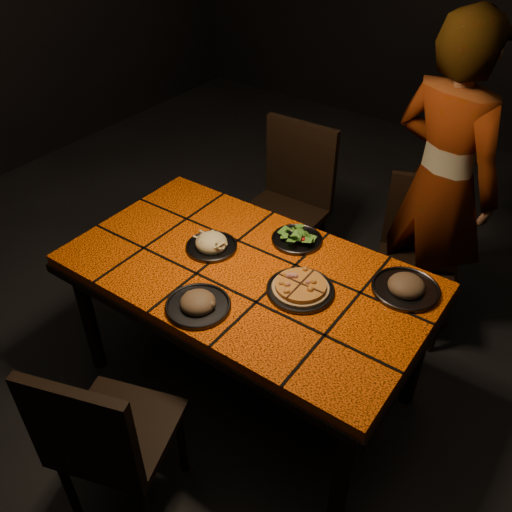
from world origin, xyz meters
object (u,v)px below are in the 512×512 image
Objects in this scene: plate_pizza at (300,288)px; chair_far_left at (290,197)px; dining_table at (247,283)px; diner at (441,184)px; chair_far_right at (418,247)px; plate_pasta at (211,244)px; chair_near at (105,437)px.

chair_far_left is at bearing 124.72° from plate_pizza.
diner reaches higher than dining_table.
diner reaches higher than chair_far_left.
chair_far_right is at bearing 2.75° from chair_far_left.
diner is (0.81, 0.14, 0.29)m from chair_far_left.
diner is at bearing 54.24° from plate_pasta.
chair_near is at bearing -81.21° from chair_far_left.
plate_pasta is at bearing -147.29° from chair_far_right.
chair_far_left reaches higher than plate_pasta.
plate_pizza is (-0.19, -0.92, 0.26)m from chair_far_right.
dining_table is 0.87m from chair_near.
plate_pizza is at bearing -121.72° from chair_far_right.
chair_far_right is at bearing 52.73° from plate_pasta.
plate_pasta is (-0.69, -0.90, 0.26)m from chair_far_right.
plate_pizza is at bearing -2.38° from plate_pasta.
chair_far_right is at bearing 93.68° from diner.
dining_table is 0.94× the size of diner.
chair_far_left is 0.58× the size of diner.
dining_table is 0.25m from plate_pasta.
plate_pizza is at bearing 96.57° from diner.
chair_near is (-0.01, -0.86, -0.15)m from dining_table.
dining_table is 1.05m from chair_far_right.
diner is 1.03m from plate_pizza.
diner is at bearing 64.51° from dining_table.
diner reaches higher than plate_pasta.
chair_near is 1.86m from chair_far_right.
diner is (0.50, 1.87, 0.34)m from chair_near.
chair_near is 3.82× the size of plate_pasta.
chair_far_left reaches higher than chair_far_right.
chair_far_left is 0.79m from chair_far_right.
chair_far_right is at bearing 63.66° from dining_table.
chair_far_left is 1.07m from plate_pizza.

